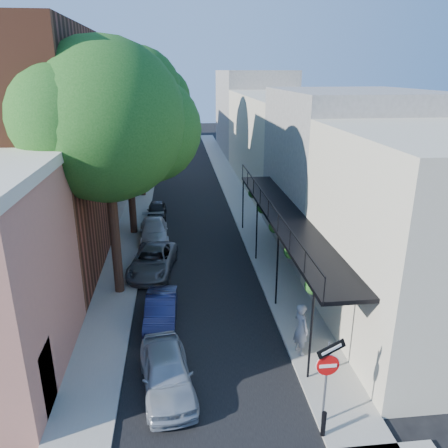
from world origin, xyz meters
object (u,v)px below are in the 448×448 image
object	(u,v)px
sign_post	(328,368)
parked_car_a	(167,373)
oak_near	(117,124)
parked_car_c	(153,261)
bollard	(324,424)
pedestrian	(301,329)
parked_car_b	(161,311)
oak_far	(143,94)
parked_car_e	(157,210)
parked_car_d	(154,230)
oak_mid	(133,122)

from	to	relation	value
sign_post	parked_car_a	xyz separation A→B (m)	(-4.62, 2.05, -1.35)
oak_near	parked_car_c	size ratio (longest dim) A/B	2.50
bollard	pedestrian	distance (m)	3.95
parked_car_b	parked_car_a	bearing A→B (deg)	-83.85
oak_far	parked_car_e	world-z (taller)	oak_far
oak_far	parked_car_e	bearing A→B (deg)	-81.42
parked_car_e	pedestrian	size ratio (longest dim) A/B	1.63
parked_car_b	sign_post	bearing A→B (deg)	-49.30
sign_post	parked_car_e	size ratio (longest dim) A/B	0.91
oak_far	oak_near	bearing A→B (deg)	-90.04
oak_far	parked_car_d	distance (m)	12.99
oak_far	parked_car_a	size ratio (longest dim) A/B	2.98
sign_post	oak_far	bearing A→B (deg)	103.91
oak_mid	parked_car_a	bearing A→B (deg)	-82.68
oak_mid	parked_car_c	bearing A→B (deg)	-79.78
oak_mid	pedestrian	distance (m)	16.53
parked_car_c	parked_car_d	bearing A→B (deg)	99.63
sign_post	parked_car_c	xyz separation A→B (m)	(-5.48, 11.16, -1.40)
sign_post	oak_far	distance (m)	27.80
parked_car_d	pedestrian	size ratio (longest dim) A/B	2.08
parked_car_b	parked_car_d	size ratio (longest dim) A/B	0.85
sign_post	parked_car_a	bearing A→B (deg)	156.05
oak_far	parked_car_a	bearing A→B (deg)	-85.55
parked_car_c	parked_car_b	bearing A→B (deg)	-75.76
sign_post	oak_mid	world-z (taller)	oak_mid
parked_car_c	parked_car_e	bearing A→B (deg)	98.65
parked_car_a	parked_car_e	distance (m)	18.17
parked_car_d	oak_near	bearing A→B (deg)	-101.30
bollard	oak_far	world-z (taller)	oak_far
oak_far	parked_car_e	distance (m)	9.87
parked_car_a	parked_car_e	xyz separation A→B (m)	(-0.97, 18.14, -0.12)
parked_car_a	parked_car_d	size ratio (longest dim) A/B	0.96
bollard	oak_far	distance (m)	28.58
parked_car_a	pedestrian	world-z (taller)	pedestrian
sign_post	pedestrian	bearing A→B (deg)	85.95
parked_car_b	parked_car_d	xyz separation A→B (m)	(-0.70, 9.70, 0.02)
oak_mid	oak_far	world-z (taller)	oak_far
parked_car_c	pedestrian	size ratio (longest dim) A/B	2.27
oak_near	oak_mid	xyz separation A→B (m)	(-0.05, 7.97, -0.82)
parked_car_d	pedestrian	distance (m)	13.75
parked_car_b	pedestrian	world-z (taller)	pedestrian
parked_car_a	parked_car_b	world-z (taller)	parked_car_a
bollard	parked_car_d	world-z (taller)	parked_car_d
sign_post	pedestrian	xyz separation A→B (m)	(0.24, 3.41, -0.91)
oak_far	parked_car_b	size ratio (longest dim) A/B	3.33
oak_mid	parked_car_c	world-z (taller)	oak_mid
sign_post	parked_car_d	size ratio (longest dim) A/B	0.71
oak_mid	parked_car_d	size ratio (longest dim) A/B	2.44
pedestrian	oak_mid	bearing A→B (deg)	7.05
parked_car_d	oak_far	bearing A→B (deg)	91.49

